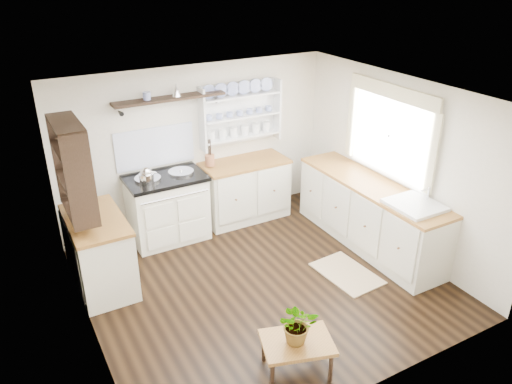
% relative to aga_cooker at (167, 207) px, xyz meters
% --- Properties ---
extents(floor, '(4.00, 3.80, 0.01)m').
position_rel_aga_cooker_xyz_m(floor, '(0.62, -1.57, -0.48)').
color(floor, black).
rests_on(floor, ground).
extents(wall_back, '(4.00, 0.02, 2.30)m').
position_rel_aga_cooker_xyz_m(wall_back, '(0.62, 0.33, 0.67)').
color(wall_back, beige).
rests_on(wall_back, ground).
extents(wall_right, '(0.02, 3.80, 2.30)m').
position_rel_aga_cooker_xyz_m(wall_right, '(2.62, -1.57, 0.67)').
color(wall_right, beige).
rests_on(wall_right, ground).
extents(wall_left, '(0.02, 3.80, 2.30)m').
position_rel_aga_cooker_xyz_m(wall_left, '(-1.38, -1.57, 0.67)').
color(wall_left, beige).
rests_on(wall_left, ground).
extents(ceiling, '(4.00, 3.80, 0.01)m').
position_rel_aga_cooker_xyz_m(ceiling, '(0.62, -1.57, 1.82)').
color(ceiling, white).
rests_on(ceiling, wall_back).
extents(window, '(0.08, 1.55, 1.22)m').
position_rel_aga_cooker_xyz_m(window, '(2.57, -1.42, 1.09)').
color(window, white).
rests_on(window, wall_right).
extents(aga_cooker, '(1.05, 0.73, 0.97)m').
position_rel_aga_cooker_xyz_m(aga_cooker, '(0.00, 0.00, 0.00)').
color(aga_cooker, white).
rests_on(aga_cooker, floor).
extents(back_cabinets, '(1.27, 0.63, 0.90)m').
position_rel_aga_cooker_xyz_m(back_cabinets, '(1.22, 0.03, -0.02)').
color(back_cabinets, beige).
rests_on(back_cabinets, floor).
extents(right_cabinets, '(0.62, 2.43, 0.90)m').
position_rel_aga_cooker_xyz_m(right_cabinets, '(2.32, -1.47, -0.02)').
color(right_cabinets, beige).
rests_on(right_cabinets, floor).
extents(belfast_sink, '(0.55, 0.60, 0.45)m').
position_rel_aga_cooker_xyz_m(belfast_sink, '(2.32, -2.22, 0.32)').
color(belfast_sink, white).
rests_on(belfast_sink, right_cabinets).
extents(left_cabinets, '(0.62, 1.13, 0.90)m').
position_rel_aga_cooker_xyz_m(left_cabinets, '(-1.08, -0.67, -0.02)').
color(left_cabinets, beige).
rests_on(left_cabinets, floor).
extents(plate_rack, '(1.20, 0.22, 0.90)m').
position_rel_aga_cooker_xyz_m(plate_rack, '(1.27, 0.29, 1.08)').
color(plate_rack, white).
rests_on(plate_rack, wall_back).
extents(high_shelf, '(1.50, 0.29, 0.16)m').
position_rel_aga_cooker_xyz_m(high_shelf, '(0.22, 0.21, 1.43)').
color(high_shelf, black).
rests_on(high_shelf, wall_back).
extents(left_shelving, '(0.28, 0.80, 1.05)m').
position_rel_aga_cooker_xyz_m(left_shelving, '(-1.22, -0.67, 1.07)').
color(left_shelving, black).
rests_on(left_shelving, wall_left).
extents(kettle, '(0.19, 0.19, 0.23)m').
position_rel_aga_cooker_xyz_m(kettle, '(-0.28, -0.12, 0.57)').
color(kettle, silver).
rests_on(kettle, aga_cooker).
extents(utensil_crock, '(0.14, 0.14, 0.16)m').
position_rel_aga_cooker_xyz_m(utensil_crock, '(0.71, 0.11, 0.51)').
color(utensil_crock, '#975937').
rests_on(utensil_crock, back_cabinets).
extents(center_table, '(0.77, 0.64, 0.36)m').
position_rel_aga_cooker_xyz_m(center_table, '(0.19, -2.96, -0.17)').
color(center_table, brown).
rests_on(center_table, floor).
extents(potted_plant, '(0.46, 0.43, 0.40)m').
position_rel_aga_cooker_xyz_m(potted_plant, '(0.19, -2.96, 0.08)').
color(potted_plant, '#3F7233').
rests_on(potted_plant, center_table).
extents(floor_rug, '(0.61, 0.88, 0.02)m').
position_rel_aga_cooker_xyz_m(floor_rug, '(1.62, -1.94, -0.47)').
color(floor_rug, olive).
rests_on(floor_rug, floor).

